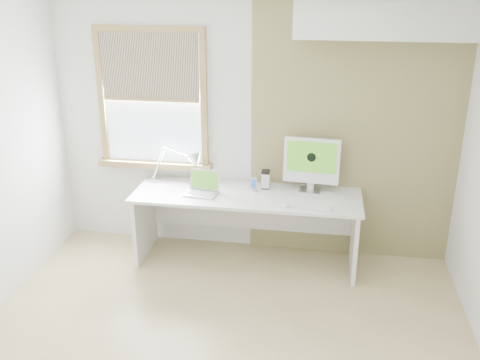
% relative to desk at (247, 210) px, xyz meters
% --- Properties ---
extents(room, '(4.04, 3.54, 2.64)m').
position_rel_desk_xyz_m(room, '(-0.01, -1.44, 0.77)').
color(room, tan).
rests_on(room, ground).
extents(accent_wall, '(2.00, 0.02, 2.60)m').
position_rel_desk_xyz_m(accent_wall, '(0.99, 0.30, 0.77)').
color(accent_wall, olive).
rests_on(accent_wall, room).
extents(soffit, '(1.60, 0.40, 0.42)m').
position_rel_desk_xyz_m(soffit, '(1.19, 0.13, 1.87)').
color(soffit, white).
rests_on(soffit, room).
extents(window, '(1.20, 0.14, 1.42)m').
position_rel_desk_xyz_m(window, '(-1.01, 0.27, 1.01)').
color(window, olive).
rests_on(window, room).
extents(desk, '(2.20, 0.70, 0.73)m').
position_rel_desk_xyz_m(desk, '(0.00, 0.00, 0.00)').
color(desk, white).
rests_on(desk, room).
extents(desk_lamp, '(0.65, 0.28, 0.36)m').
position_rel_desk_xyz_m(desk_lamp, '(-0.65, 0.21, 0.38)').
color(desk_lamp, silver).
rests_on(desk_lamp, desk).
extents(laptop, '(0.33, 0.28, 0.21)m').
position_rel_desk_xyz_m(laptop, '(-0.42, -0.10, 0.25)').
color(laptop, silver).
rests_on(laptop, desk).
extents(phone_dock, '(0.08, 0.08, 0.14)m').
position_rel_desk_xyz_m(phone_dock, '(0.05, 0.04, 0.23)').
color(phone_dock, silver).
rests_on(phone_dock, desk).
extents(external_drive, '(0.09, 0.14, 0.17)m').
position_rel_desk_xyz_m(external_drive, '(0.16, 0.15, 0.28)').
color(external_drive, silver).
rests_on(external_drive, desk).
extents(imac, '(0.54, 0.19, 0.53)m').
position_rel_desk_xyz_m(imac, '(0.60, 0.14, 0.49)').
color(imac, silver).
rests_on(imac, desk).
extents(keyboard, '(0.45, 0.19, 0.02)m').
position_rel_desk_xyz_m(keyboard, '(0.60, -0.28, 0.20)').
color(keyboard, white).
rests_on(keyboard, desk).
extents(mouse, '(0.07, 0.10, 0.03)m').
position_rel_desk_xyz_m(mouse, '(0.40, -0.30, 0.21)').
color(mouse, white).
rests_on(mouse, desk).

